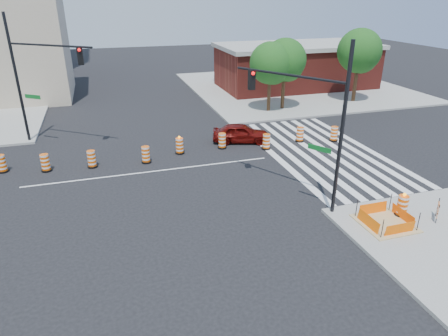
{
  "coord_description": "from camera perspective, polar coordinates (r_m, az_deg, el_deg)",
  "views": [
    {
      "loc": [
        -2.21,
        -21.31,
        9.43
      ],
      "look_at": [
        3.2,
        -3.79,
        1.4
      ],
      "focal_mm": 32.0,
      "sensor_mm": 36.0,
      "label": 1
    }
  ],
  "objects": [
    {
      "name": "ground",
      "position": [
        23.41,
        -10.27,
        -0.5
      ],
      "size": [
        120.0,
        120.0,
        0.0
      ],
      "primitive_type": "plane",
      "color": "black",
      "rests_on": "ground"
    },
    {
      "name": "sidewalk_ne",
      "position": [
        45.18,
        10.03,
        11.35
      ],
      "size": [
        22.0,
        22.0,
        0.15
      ],
      "primitive_type": "cube",
      "color": "gray",
      "rests_on": "ground"
    },
    {
      "name": "crosswalk_east",
      "position": [
        26.76,
        13.6,
        2.35
      ],
      "size": [
        6.75,
        13.5,
        0.01
      ],
      "color": "silver",
      "rests_on": "ground"
    },
    {
      "name": "lane_centerline",
      "position": [
        23.41,
        -10.27,
        -0.49
      ],
      "size": [
        14.0,
        0.12,
        0.01
      ],
      "primitive_type": "cube",
      "color": "silver",
      "rests_on": "ground"
    },
    {
      "name": "excavation_pit",
      "position": [
        19.03,
        22.03,
        -7.21
      ],
      "size": [
        2.2,
        2.2,
        0.9
      ],
      "color": "tan",
      "rests_on": "ground"
    },
    {
      "name": "brick_storefront",
      "position": [
        44.77,
        10.24,
        14.15
      ],
      "size": [
        16.5,
        8.5,
        4.6
      ],
      "color": "maroon",
      "rests_on": "ground"
    },
    {
      "name": "red_coupe",
      "position": [
        27.5,
        2.4,
        5.02
      ],
      "size": [
        4.1,
        2.58,
        1.3
      ],
      "primitive_type": "imported",
      "rotation": [
        0.0,
        0.0,
        1.28
      ],
      "color": "#590A07",
      "rests_on": "ground"
    },
    {
      "name": "signal_pole_se",
      "position": [
        18.28,
        12.19,
        8.13
      ],
      "size": [
        3.17,
        4.99,
        7.66
      ],
      "rotation": [
        0.0,
        0.0,
        2.13
      ],
      "color": "black",
      "rests_on": "ground"
    },
    {
      "name": "signal_pole_nw",
      "position": [
        28.43,
        -25.29,
        12.65
      ],
      "size": [
        5.08,
        3.89,
        8.28
      ],
      "rotation": [
        0.0,
        0.0,
        -0.65
      ],
      "color": "black",
      "rests_on": "ground"
    },
    {
      "name": "pit_drum",
      "position": [
        19.77,
        24.11,
        -5.03
      ],
      "size": [
        0.59,
        0.59,
        1.16
      ],
      "color": "black",
      "rests_on": "ground"
    },
    {
      "name": "barricade",
      "position": [
        20.13,
        28.24,
        -5.26
      ],
      "size": [
        0.56,
        0.59,
        0.92
      ],
      "rotation": [
        0.0,
        0.0,
        0.81
      ],
      "color": "#EA5604",
      "rests_on": "ground"
    },
    {
      "name": "tree_north_c",
      "position": [
        34.33,
        6.67,
        14.33
      ],
      "size": [
        3.47,
        3.47,
        5.9
      ],
      "color": "#382314",
      "rests_on": "ground"
    },
    {
      "name": "tree_north_d",
      "position": [
        35.29,
        8.72,
        14.7
      ],
      "size": [
        3.59,
        3.59,
        6.11
      ],
      "color": "#382314",
      "rests_on": "ground"
    },
    {
      "name": "tree_north_e",
      "position": [
        39.36,
        18.78,
        15.25
      ],
      "size": [
        3.94,
        3.93,
        6.69
      ],
      "color": "#382314",
      "rests_on": "ground"
    },
    {
      "name": "median_drum_1",
      "position": [
        26.12,
        -29.16,
        0.48
      ],
      "size": [
        0.6,
        0.6,
        1.02
      ],
      "color": "black",
      "rests_on": "ground"
    },
    {
      "name": "median_drum_2",
      "position": [
        25.12,
        -24.15,
        0.62
      ],
      "size": [
        0.6,
        0.6,
        1.02
      ],
      "color": "black",
      "rests_on": "ground"
    },
    {
      "name": "median_drum_3",
      "position": [
        24.71,
        -18.36,
        1.15
      ],
      "size": [
        0.6,
        0.6,
        1.02
      ],
      "color": "black",
      "rests_on": "ground"
    },
    {
      "name": "median_drum_4",
      "position": [
        24.55,
        -11.09,
        1.81
      ],
      "size": [
        0.6,
        0.6,
        1.02
      ],
      "color": "black",
      "rests_on": "ground"
    },
    {
      "name": "median_drum_5",
      "position": [
        25.66,
        -6.35,
        3.11
      ],
      "size": [
        0.6,
        0.6,
        1.18
      ],
      "color": "black",
      "rests_on": "ground"
    },
    {
      "name": "median_drum_6",
      "position": [
        26.4,
        -0.26,
        3.84
      ],
      "size": [
        0.6,
        0.6,
        1.02
      ],
      "color": "black",
      "rests_on": "ground"
    },
    {
      "name": "median_drum_7",
      "position": [
        26.38,
        6.06,
        3.69
      ],
      "size": [
        0.6,
        0.6,
        1.02
      ],
      "color": "black",
      "rests_on": "ground"
    },
    {
      "name": "median_drum_8",
      "position": [
        28.12,
        10.8,
        4.67
      ],
      "size": [
        0.6,
        0.6,
        1.02
      ],
      "color": "black",
      "rests_on": "ground"
    },
    {
      "name": "median_drum_9",
      "position": [
        28.79,
        15.44,
        4.67
      ],
      "size": [
        0.6,
        0.6,
        1.02
      ],
      "color": "black",
      "rests_on": "ground"
    }
  ]
}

